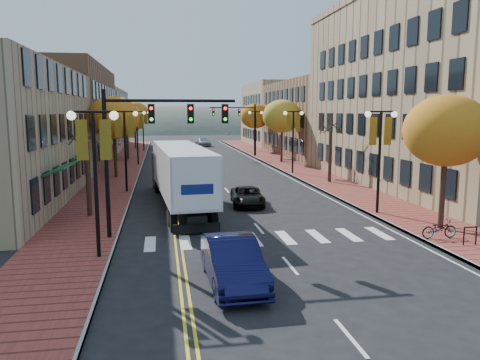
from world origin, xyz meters
name	(u,v)px	position (x,y,z in m)	size (l,w,h in m)	color
ground	(278,251)	(0.00, 0.00, 0.00)	(200.00, 200.00, 0.00)	black
sidewalk_left	(123,167)	(-9.00, 32.50, 0.07)	(4.00, 85.00, 0.15)	brown
sidewalk_right	(285,164)	(9.00, 32.50, 0.07)	(4.00, 85.00, 0.15)	brown
building_left_mid	(50,116)	(-17.00, 36.00, 5.50)	(12.00, 24.00, 11.00)	brown
building_left_far	(86,119)	(-17.00, 61.00, 4.75)	(12.00, 26.00, 9.50)	#9E8966
building_right_near	(452,93)	(18.50, 16.00, 7.50)	(15.00, 28.00, 15.00)	#997F5B
building_right_mid	(335,119)	(18.50, 42.00, 5.00)	(15.00, 24.00, 10.00)	brown
building_right_far	(291,114)	(18.50, 64.00, 5.50)	(15.00, 20.00, 11.00)	#9E8966
tree_left_a	(88,179)	(-9.00, 8.00, 2.25)	(0.28, 0.28, 4.20)	#382619
tree_left_b	(114,118)	(-9.00, 24.00, 5.45)	(4.48, 4.48, 7.21)	#382619
tree_left_c	(127,119)	(-9.00, 40.00, 5.05)	(4.16, 4.16, 6.69)	#382619
tree_left_d	(135,114)	(-9.00, 58.00, 5.60)	(4.61, 4.61, 7.42)	#382619
tree_right_a	(446,131)	(9.00, 2.00, 5.05)	(4.16, 4.16, 6.69)	#382619
tree_right_b	(330,157)	(9.00, 18.00, 2.25)	(0.28, 0.28, 4.20)	#382619
tree_right_c	(282,116)	(9.00, 34.00, 5.45)	(4.48, 4.48, 7.21)	#382619
tree_right_d	(255,116)	(9.00, 50.00, 5.29)	(4.35, 4.35, 7.00)	#382619
lamp_left_a	(95,155)	(-7.50, 0.00, 4.29)	(1.96, 0.36, 6.05)	black
lamp_left_b	(125,135)	(-7.50, 16.00, 4.29)	(1.96, 0.36, 6.05)	black
lamp_left_c	(137,127)	(-7.50, 34.00, 4.29)	(1.96, 0.36, 6.05)	black
lamp_left_d	(143,123)	(-7.50, 52.00, 4.29)	(1.96, 0.36, 6.05)	black
lamp_right_a	(380,142)	(7.50, 6.00, 4.29)	(1.96, 0.36, 6.05)	black
lamp_right_b	(293,130)	(7.50, 24.00, 4.29)	(1.96, 0.36, 6.05)	black
lamp_right_c	(256,124)	(7.50, 42.00, 4.29)	(1.96, 0.36, 6.05)	black
traffic_mast_near	(148,135)	(-5.48, 3.00, 4.92)	(6.10, 0.35, 7.00)	black
traffic_mast_far	(241,120)	(5.48, 42.00, 4.92)	(6.10, 0.34, 7.00)	black
semi_truck	(179,171)	(-3.83, 10.45, 2.28)	(3.67, 15.73, 3.90)	black
navy_sedan	(233,262)	(-2.52, -3.58, 0.82)	(1.73, 4.97, 1.64)	#0D0E36
black_suv	(247,196)	(0.50, 10.02, 0.60)	(1.98, 4.30, 1.20)	black
car_far_white	(192,148)	(-0.50, 50.22, 0.67)	(1.58, 3.94, 1.34)	silver
car_far_silver	(203,142)	(2.37, 62.84, 0.75)	(2.10, 5.17, 1.50)	#93939A
car_far_oncoming	(199,140)	(2.20, 69.41, 0.71)	(1.51, 4.32, 1.42)	#A6A7AE
bicycle	(439,229)	(7.80, 0.25, 0.60)	(0.60, 1.71, 0.90)	gray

